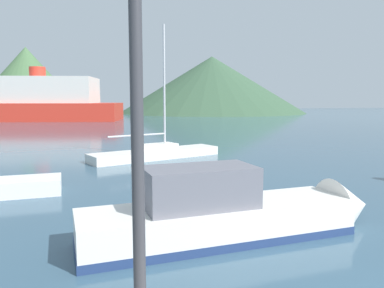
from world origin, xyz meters
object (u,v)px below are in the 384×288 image
at_px(motorboat_near, 240,214).
at_px(ferry_distant, 39,102).
at_px(streetlamp, 136,64).
at_px(sailboat_inner, 156,152).

relative_size(motorboat_near, ferry_distant, 0.30).
xyz_separation_m(motorboat_near, ferry_distant, (-12.81, 54.70, 2.40)).
distance_m(streetlamp, sailboat_inner, 17.97).
bearing_deg(sailboat_inner, motorboat_near, -110.83).
bearing_deg(ferry_distant, sailboat_inner, -62.63).
xyz_separation_m(streetlamp, ferry_distant, (-9.91, 59.58, -0.71)).
bearing_deg(sailboat_inner, ferry_distant, 84.47).
bearing_deg(streetlamp, sailboat_inner, 81.46).
height_order(streetlamp, motorboat_near, streetlamp).
distance_m(streetlamp, ferry_distant, 60.41).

